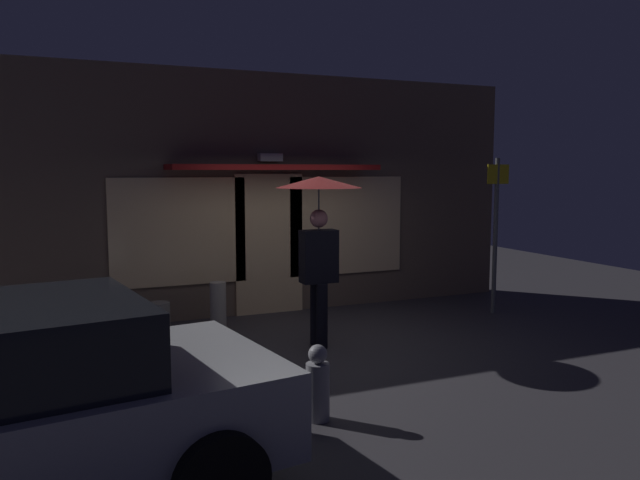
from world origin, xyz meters
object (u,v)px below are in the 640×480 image
person_with_umbrella (319,220)px  sidewalk_bollard_2 (159,319)px  fire_hydrant (318,385)px  street_sign_post (496,226)px  sidewalk_bollard (218,306)px

person_with_umbrella → sidewalk_bollard_2: bearing=-35.5°
fire_hydrant → street_sign_post: bearing=33.6°
fire_hydrant → sidewalk_bollard_2: bearing=103.4°
person_with_umbrella → sidewalk_bollard: bearing=-52.6°
street_sign_post → sidewalk_bollard: 4.45m
sidewalk_bollard → fire_hydrant: bearing=-89.7°
sidewalk_bollard → fire_hydrant: (0.02, -3.53, -0.02)m
sidewalk_bollard → sidewalk_bollard_2: (-0.82, 0.00, -0.11)m
sidewalk_bollard → fire_hydrant: fire_hydrant is taller
street_sign_post → sidewalk_bollard: street_sign_post is taller
person_with_umbrella → fire_hydrant: person_with_umbrella is taller
street_sign_post → person_with_umbrella: bearing=-169.3°
person_with_umbrella → sidewalk_bollard_2: 2.64m
sidewalk_bollard → fire_hydrant: 3.53m
person_with_umbrella → sidewalk_bollard_2: person_with_umbrella is taller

